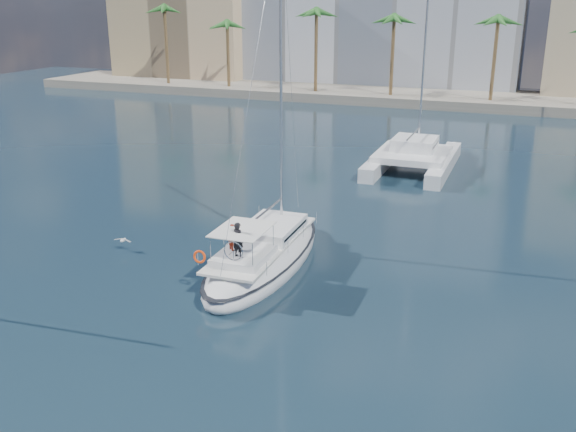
% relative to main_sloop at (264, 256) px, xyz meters
% --- Properties ---
extents(ground, '(160.00, 160.00, 0.00)m').
position_rel_main_sloop_xyz_m(ground, '(0.08, -1.95, -0.55)').
color(ground, black).
rests_on(ground, ground).
extents(quay, '(120.00, 14.00, 1.20)m').
position_rel_main_sloop_xyz_m(quay, '(0.08, 59.05, 0.05)').
color(quay, gray).
rests_on(quay, ground).
extents(building_tan_left, '(22.00, 14.00, 22.00)m').
position_rel_main_sloop_xyz_m(building_tan_left, '(-41.92, 67.05, 10.45)').
color(building_tan_left, tan).
rests_on(building_tan_left, ground).
extents(palm_left, '(3.60, 3.60, 12.30)m').
position_rel_main_sloop_xyz_m(palm_left, '(-33.92, 55.05, 9.73)').
color(palm_left, brown).
rests_on(palm_left, ground).
extents(palm_centre, '(3.60, 3.60, 12.30)m').
position_rel_main_sloop_xyz_m(palm_centre, '(0.08, 55.05, 9.73)').
color(palm_centre, brown).
rests_on(palm_centre, ground).
extents(main_sloop, '(4.26, 12.37, 18.19)m').
position_rel_main_sloop_xyz_m(main_sloop, '(0.00, 0.00, 0.00)').
color(main_sloop, silver).
rests_on(main_sloop, ground).
extents(catamaran, '(6.19, 12.22, 17.73)m').
position_rel_main_sloop_xyz_m(catamaran, '(3.26, 22.79, 0.60)').
color(catamaran, silver).
rests_on(catamaran, ground).
extents(seagull, '(1.05, 0.45, 0.19)m').
position_rel_main_sloop_xyz_m(seagull, '(-8.00, -0.88, 0.07)').
color(seagull, silver).
rests_on(seagull, ground).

